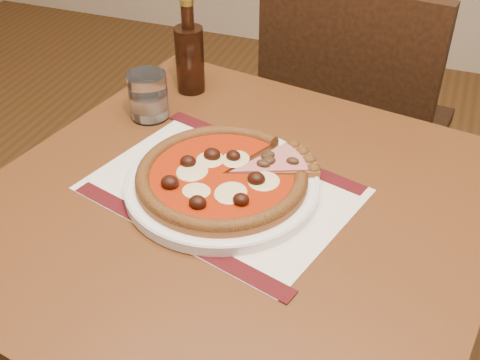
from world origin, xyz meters
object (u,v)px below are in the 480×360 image
table (236,247)px  pizza (222,175)px  plate (222,185)px  chair_far (352,121)px  bottle (190,56)px  water_glass (148,96)px

table → pizza: pizza is taller
plate → pizza: size_ratio=1.14×
chair_far → pizza: size_ratio=3.27×
chair_far → table: bearing=91.9°
chair_far → bottle: bearing=59.1°
chair_far → water_glass: bearing=64.5°
pizza → chair_far: bearing=81.1°
plate → bottle: 0.36m
plate → pizza: pizza is taller
pizza → bottle: (-0.19, 0.30, 0.05)m
water_glass → bottle: bearing=76.2°
water_glass → table: bearing=-37.1°
table → plate: (-0.03, 0.02, 0.11)m
chair_far → bottle: (-0.29, -0.36, 0.30)m
table → bottle: bottle is taller
pizza → water_glass: water_glass is taller
chair_far → bottle: 0.56m
water_glass → chair_far: bearing=56.7°
plate → bottle: size_ratio=1.63×
chair_far → plate: (-0.10, -0.66, 0.23)m
plate → pizza: bearing=-136.1°
table → water_glass: water_glass is taller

